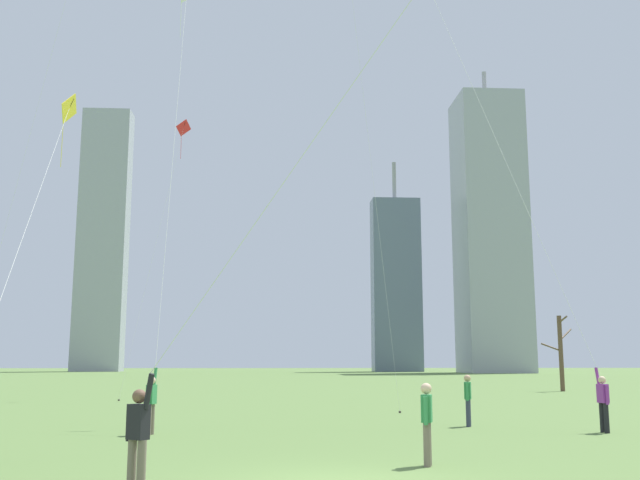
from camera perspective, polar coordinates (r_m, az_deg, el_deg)
name	(u,v)px	position (r m, az deg, el deg)	size (l,w,h in m)	color
kite_flyer_midfield_right_purple	(565,311)	(24.12, 18.70, -5.32)	(4.17, 9.81, 21.92)	black
kite_flyer_foreground_right_pink	(220,313)	(11.24, -7.89, -5.67)	(10.87, 5.83, 16.41)	#726656
kite_flyer_midfield_left_white	(160,298)	(23.19, -12.44, -4.45)	(0.82, 8.94, 18.42)	#726656
bystander_far_off_by_trees	(468,398)	(24.19, 11.53, -12.01)	(0.30, 0.49, 1.62)	#33384C
bystander_strolling_midfield	(427,419)	(15.12, 8.38, -13.75)	(0.29, 0.49, 1.62)	#726656
distant_kite_high_overhead_red	(179,146)	(45.09, -10.99, 7.22)	(2.84, 4.32, 16.69)	red
distant_kite_drifting_left_blue	(354,17)	(32.11, 2.71, 17.09)	(2.56, 1.32, 19.33)	blue
bare_tree_left_of_center	(561,351)	(53.36, 18.37, -8.28)	(2.49, 2.13, 5.16)	brown
skyline_mid_tower_right	(103,238)	(152.53, -16.66, 0.15)	(9.51, 5.24, 52.91)	#9EA3AD
skyline_mid_tower_left	(396,284)	(143.30, 5.99, -3.45)	(9.37, 5.16, 41.52)	slate
skyline_squat_block	(490,232)	(132.89, 13.20, 0.64)	(11.10, 11.15, 54.78)	#9EA3AD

